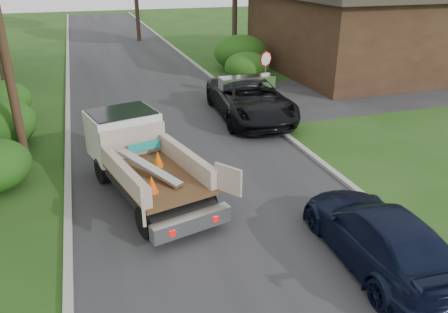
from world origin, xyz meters
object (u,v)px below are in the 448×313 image
(stop_sign, at_px, (266,66))
(black_pickup, at_px, (250,99))
(house_right, at_px, (350,19))
(navy_suv, at_px, (379,235))
(flatbed_truck, at_px, (136,151))

(stop_sign, relative_size, black_pickup, 0.40)
(stop_sign, distance_m, house_right, 9.37)
(stop_sign, bearing_deg, black_pickup, -127.22)
(black_pickup, bearing_deg, navy_suv, -91.09)
(navy_suv, bearing_deg, flatbed_truck, -46.63)
(flatbed_truck, relative_size, black_pickup, 0.96)
(flatbed_truck, distance_m, navy_suv, 7.16)
(flatbed_truck, bearing_deg, stop_sign, 30.99)
(stop_sign, relative_size, flatbed_truck, 0.42)
(black_pickup, bearing_deg, stop_sign, 57.12)
(flatbed_truck, xyz_separation_m, black_pickup, (5.62, 5.05, -0.29))
(stop_sign, height_order, flatbed_truck, stop_sign)
(house_right, bearing_deg, black_pickup, -142.91)
(stop_sign, relative_size, house_right, 0.19)
(navy_suv, bearing_deg, stop_sign, -98.53)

